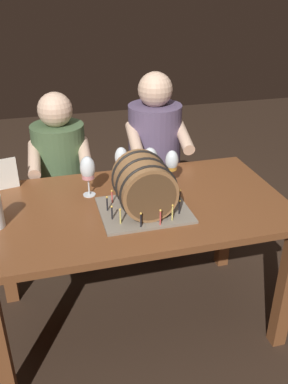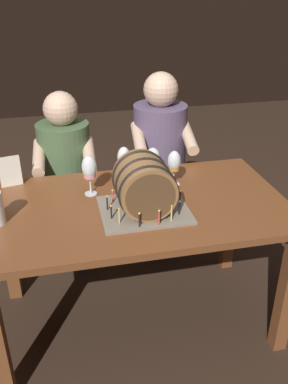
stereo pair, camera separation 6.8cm
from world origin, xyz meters
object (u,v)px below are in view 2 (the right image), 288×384
at_px(dining_table, 136,223).
at_px(wine_glass_empty, 124,158).
at_px(menu_card, 10,171).
at_px(wine_glass_white, 153,159).
at_px(wine_glass_amber, 174,163).
at_px(person_seated_left, 68,188).
at_px(barrel_cake, 144,187).
at_px(person_seated_right, 159,172).
at_px(wine_glass_rose, 89,169).

bearing_deg(dining_table, wine_glass_empty, 91.64).
bearing_deg(wine_glass_empty, dining_table, -88.36).
relative_size(dining_table, menu_card, 9.14).
distance_m(wine_glass_white, wine_glass_amber, 0.12).
distance_m(dining_table, person_seated_left, 0.76).
bearing_deg(person_seated_left, wine_glass_amber, -45.19).
bearing_deg(barrel_cake, wine_glass_amber, 48.03).
xyz_separation_m(wine_glass_empty, menu_card, (-0.58, 0.07, -0.05)).
bearing_deg(wine_glass_amber, menu_card, 167.86).
relative_size(wine_glass_white, wine_glass_amber, 0.96).
relative_size(wine_glass_amber, person_seated_right, 0.16).
bearing_deg(wine_glass_empty, menu_card, 173.06).
bearing_deg(wine_glass_white, person_seated_right, 70.78).
xyz_separation_m(barrel_cake, person_seated_left, (-0.32, 0.77, -0.35)).
height_order(menu_card, person_seated_right, person_seated_right).
xyz_separation_m(wine_glass_white, wine_glass_rose, (-0.34, -0.09, 0.02)).
height_order(wine_glass_empty, menu_card, wine_glass_empty).
distance_m(dining_table, wine_glass_empty, 0.35).
height_order(barrel_cake, menu_card, barrel_cake).
relative_size(wine_glass_rose, wine_glass_amber, 1.09).
height_order(wine_glass_empty, person_seated_left, person_seated_left).
distance_m(wine_glass_empty, menu_card, 0.59).
xyz_separation_m(wine_glass_empty, wine_glass_amber, (0.24, -0.11, -0.01)).
xyz_separation_m(menu_card, person_seated_left, (0.29, 0.36, -0.31)).
relative_size(wine_glass_white, person_seated_right, 0.15).
xyz_separation_m(dining_table, wine_glass_amber, (0.23, 0.15, 0.23)).
bearing_deg(menu_card, wine_glass_white, -19.13).
relative_size(wine_glass_empty, wine_glass_rose, 0.92).
xyz_separation_m(wine_glass_amber, menu_card, (-0.82, 0.18, -0.05)).
bearing_deg(menu_card, person_seated_left, 39.52).
bearing_deg(wine_glass_rose, person_seated_right, 47.60).
bearing_deg(barrel_cake, dining_table, 107.04).
bearing_deg(person_seated_left, person_seated_right, 0.04).
height_order(barrel_cake, person_seated_left, person_seated_left).
bearing_deg(wine_glass_amber, person_seated_left, 134.81).
relative_size(wine_glass_rose, person_seated_left, 0.18).
bearing_deg(wine_glass_empty, wine_glass_rose, -149.08).
height_order(dining_table, wine_glass_rose, wine_glass_rose).
height_order(barrel_cake, person_seated_right, person_seated_right).
height_order(wine_glass_empty, wine_glass_amber, wine_glass_empty).
distance_m(dining_table, wine_glass_white, 0.36).
bearing_deg(menu_card, wine_glass_amber, -23.90).
height_order(wine_glass_amber, person_seated_right, person_seated_right).
height_order(dining_table, barrel_cake, barrel_cake).
distance_m(dining_table, wine_glass_rose, 0.35).
height_order(dining_table, person_seated_right, person_seated_right).
bearing_deg(wine_glass_amber, dining_table, -146.50).
bearing_deg(wine_glass_amber, wine_glass_white, 138.19).
distance_m(wine_glass_empty, person_seated_right, 0.61).
relative_size(wine_glass_white, menu_card, 1.14).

